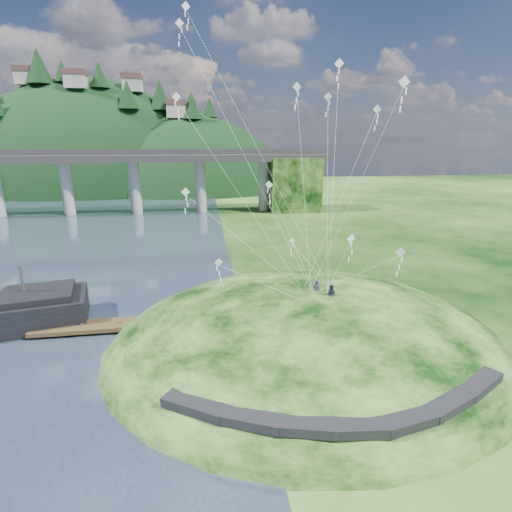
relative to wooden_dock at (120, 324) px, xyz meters
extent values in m
plane|color=black|center=(8.86, -6.94, -0.49)|extent=(320.00, 320.00, 0.00)
ellipsoid|color=black|center=(16.86, -4.94, -1.99)|extent=(36.00, 32.00, 13.00)
cube|color=black|center=(7.36, -14.94, 1.53)|extent=(4.32, 3.62, 0.71)
cube|color=black|center=(10.36, -16.59, 1.60)|extent=(4.10, 2.97, 0.61)
cube|color=black|center=(13.36, -17.59, 1.59)|extent=(3.85, 2.37, 0.62)
cube|color=black|center=(16.36, -18.04, 1.54)|extent=(3.62, 1.83, 0.66)
cube|color=black|center=(19.36, -17.84, 1.55)|extent=(3.82, 2.27, 0.68)
cube|color=black|center=(22.36, -16.89, 1.65)|extent=(4.11, 2.97, 0.71)
cube|color=black|center=(25.36, -15.34, 1.67)|extent=(4.26, 3.43, 0.66)
cylinder|color=#999891|center=(-23.14, 63.06, 6.01)|extent=(2.60, 2.60, 13.00)
cylinder|color=#999891|center=(-7.64, 63.06, 6.01)|extent=(2.60, 2.60, 13.00)
cylinder|color=#999891|center=(7.86, 63.06, 6.01)|extent=(2.60, 2.60, 13.00)
cylinder|color=#999891|center=(23.36, 63.06, 6.01)|extent=(2.60, 2.60, 13.00)
cube|color=black|center=(30.86, 63.06, 6.01)|extent=(12.00, 11.00, 13.00)
ellipsoid|color=black|center=(-31.14, 119.06, -6.49)|extent=(96.00, 68.00, 88.00)
ellipsoid|color=black|center=(3.86, 111.06, -10.49)|extent=(76.00, 56.00, 72.00)
cone|color=black|center=(-41.02, 107.69, 38.74)|extent=(8.01, 8.01, 10.54)
cone|color=black|center=(-34.01, 107.12, 37.39)|extent=(4.97, 4.97, 6.54)
cone|color=black|center=(-22.55, 105.10, 36.18)|extent=(5.83, 5.83, 7.67)
cone|color=black|center=(-13.59, 100.14, 30.09)|extent=(6.47, 6.47, 8.51)
cone|color=black|center=(-4.36, 107.05, 30.74)|extent=(7.13, 7.13, 9.38)
cone|color=black|center=(5.74, 102.09, 27.38)|extent=(6.56, 6.56, 8.63)
cone|color=black|center=(11.63, 107.69, 27.19)|extent=(4.88, 4.88, 6.42)
cube|color=#BFB5A3|center=(-46.14, 111.06, 35.50)|extent=(6.00, 5.00, 4.00)
cube|color=brown|center=(-46.14, 111.06, 38.20)|extent=(6.40, 5.40, 1.60)
cube|color=#BFB5A3|center=(-29.14, 103.06, 33.79)|extent=(6.00, 5.00, 4.00)
cube|color=brown|center=(-29.14, 103.06, 36.49)|extent=(6.40, 5.40, 1.60)
cube|color=#BFB5A3|center=(-13.14, 109.06, 33.69)|extent=(6.00, 5.00, 4.00)
cube|color=brown|center=(-13.14, 109.06, 36.39)|extent=(6.40, 5.40, 1.60)
cube|color=#BFB5A3|center=(0.86, 103.06, 25.39)|extent=(6.00, 5.00, 4.00)
cube|color=brown|center=(0.86, 103.06, 28.09)|extent=(6.40, 5.40, 1.60)
cube|color=black|center=(-7.83, 2.36, 2.58)|extent=(7.34, 6.54, 0.63)
cylinder|color=#2D2B2B|center=(-8.86, 2.13, 3.95)|extent=(0.25, 0.25, 3.17)
cube|color=#3A2A17|center=(0.00, 0.00, 0.01)|extent=(15.73, 2.81, 0.39)
cylinder|color=#3A2A17|center=(-6.72, -0.15, -0.27)|extent=(0.34, 0.34, 1.12)
cylinder|color=#3A2A17|center=(-3.36, -0.07, -0.27)|extent=(0.34, 0.34, 1.12)
cylinder|color=#3A2A17|center=(0.00, 0.00, -0.27)|extent=(0.34, 0.34, 1.12)
cylinder|color=#3A2A17|center=(3.36, 0.07, -0.27)|extent=(0.34, 0.34, 1.12)
cylinder|color=#3A2A17|center=(6.72, 0.15, -0.27)|extent=(0.34, 0.34, 1.12)
imported|color=#262833|center=(17.42, -5.10, 5.46)|extent=(0.76, 0.56, 1.91)
imported|color=#262833|center=(18.37, -6.12, 5.38)|extent=(1.13, 1.07, 1.83)
cube|color=white|center=(19.34, 0.33, 20.34)|extent=(0.67, 0.25, 0.67)
cube|color=white|center=(19.34, 0.33, 19.85)|extent=(0.09, 0.02, 0.40)
cube|color=white|center=(19.34, 0.33, 19.36)|extent=(0.09, 0.02, 0.40)
cube|color=white|center=(19.34, 0.33, 18.87)|extent=(0.09, 0.02, 0.40)
cube|color=white|center=(17.36, 3.80, 21.50)|extent=(0.72, 0.52, 0.82)
cube|color=white|center=(17.36, 3.80, 20.90)|extent=(0.11, 0.05, 0.49)
cube|color=white|center=(17.36, 3.80, 20.30)|extent=(0.11, 0.05, 0.49)
cube|color=white|center=(17.36, 3.80, 19.69)|extent=(0.11, 0.05, 0.49)
cube|color=white|center=(6.88, 1.02, 25.79)|extent=(0.72, 0.15, 0.71)
cube|color=white|center=(6.88, 1.02, 25.29)|extent=(0.09, 0.03, 0.41)
cube|color=white|center=(6.88, 1.02, 24.78)|extent=(0.09, 0.03, 0.41)
cube|color=white|center=(6.88, 1.02, 24.27)|extent=(0.09, 0.03, 0.41)
cube|color=white|center=(14.68, 3.08, 12.52)|extent=(0.65, 0.52, 0.79)
cube|color=white|center=(14.68, 3.08, 11.96)|extent=(0.10, 0.06, 0.46)
cube|color=white|center=(14.68, 3.08, 11.40)|extent=(0.10, 0.06, 0.46)
cube|color=white|center=(14.68, 3.08, 10.84)|extent=(0.10, 0.06, 0.46)
cube|color=white|center=(22.64, -8.83, 8.71)|extent=(0.78, 0.26, 0.77)
cube|color=white|center=(22.64, -8.83, 8.15)|extent=(0.10, 0.02, 0.46)
cube|color=white|center=(22.64, -8.83, 7.59)|extent=(0.10, 0.02, 0.46)
cube|color=white|center=(22.64, -8.83, 7.03)|extent=(0.10, 0.02, 0.46)
cube|color=white|center=(25.37, 3.65, 19.58)|extent=(0.82, 0.25, 0.81)
cube|color=white|center=(25.37, 3.65, 19.00)|extent=(0.11, 0.03, 0.48)
cube|color=white|center=(25.37, 3.65, 18.42)|extent=(0.11, 0.03, 0.48)
cube|color=white|center=(25.37, 3.65, 17.84)|extent=(0.11, 0.03, 0.48)
cube|color=white|center=(16.93, 2.26, 7.03)|extent=(0.68, 0.23, 0.66)
cube|color=white|center=(16.93, 2.26, 6.55)|extent=(0.09, 0.06, 0.40)
cube|color=white|center=(16.93, 2.26, 6.07)|extent=(0.09, 0.06, 0.40)
cube|color=white|center=(16.93, 2.26, 5.58)|extent=(0.09, 0.06, 0.40)
cube|color=white|center=(19.71, -12.69, 19.87)|extent=(0.68, 0.14, 0.67)
cube|color=white|center=(19.71, -12.69, 19.39)|extent=(0.09, 0.03, 0.39)
cube|color=white|center=(19.71, -12.69, 18.91)|extent=(0.09, 0.03, 0.39)
cube|color=white|center=(19.71, -12.69, 18.43)|extent=(0.09, 0.03, 0.39)
cube|color=white|center=(18.10, -10.45, 10.29)|extent=(0.65, 0.25, 0.67)
cube|color=white|center=(18.10, -10.45, 9.81)|extent=(0.08, 0.06, 0.39)
cube|color=white|center=(18.10, -10.45, 9.34)|extent=(0.08, 0.06, 0.39)
cube|color=white|center=(18.10, -10.45, 8.86)|extent=(0.08, 0.06, 0.39)
cube|color=white|center=(6.33, 0.83, 20.19)|extent=(0.76, 0.18, 0.75)
cube|color=white|center=(6.33, 0.83, 19.66)|extent=(0.10, 0.04, 0.44)
cube|color=white|center=(6.33, 0.83, 19.12)|extent=(0.10, 0.04, 0.44)
cube|color=white|center=(6.33, 0.83, 18.59)|extent=(0.10, 0.04, 0.44)
cube|color=white|center=(6.72, 0.09, 12.32)|extent=(0.76, 0.25, 0.76)
cube|color=white|center=(6.72, 0.09, 11.77)|extent=(0.10, 0.07, 0.45)
cube|color=white|center=(6.72, 0.09, 11.21)|extent=(0.10, 0.07, 0.45)
cube|color=white|center=(6.72, 0.09, 10.66)|extent=(0.10, 0.07, 0.45)
cube|color=white|center=(20.09, 0.03, 22.93)|extent=(0.71, 0.49, 0.82)
cube|color=white|center=(20.09, 0.03, 22.35)|extent=(0.11, 0.06, 0.48)
cube|color=white|center=(20.09, 0.03, 21.76)|extent=(0.11, 0.06, 0.48)
cube|color=white|center=(20.09, 0.03, 21.18)|extent=(0.11, 0.06, 0.48)
cube|color=white|center=(7.50, -1.68, 26.25)|extent=(0.62, 0.28, 0.65)
cube|color=white|center=(7.50, -1.68, 25.78)|extent=(0.08, 0.07, 0.38)
cube|color=white|center=(7.50, -1.68, 25.32)|extent=(0.08, 0.07, 0.38)
cube|color=white|center=(7.50, -1.68, 24.85)|extent=(0.08, 0.07, 0.38)
cube|color=white|center=(9.37, -2.87, 6.65)|extent=(0.74, 0.27, 0.74)
cube|color=white|center=(9.37, -2.87, 6.11)|extent=(0.09, 0.07, 0.44)
cube|color=white|center=(9.37, -2.87, 5.56)|extent=(0.09, 0.07, 0.44)
cube|color=white|center=(9.37, -2.87, 5.02)|extent=(0.09, 0.07, 0.44)
camera|label=1|loc=(8.21, -35.66, 16.76)|focal=28.00mm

